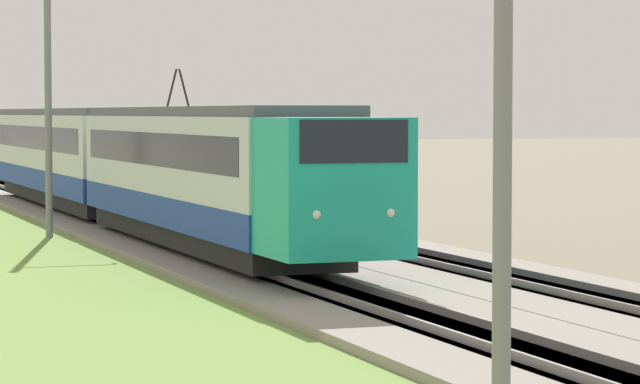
{
  "coord_description": "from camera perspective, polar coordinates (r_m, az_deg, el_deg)",
  "views": [
    {
      "loc": [
        -7.77,
        10.7,
        3.95
      ],
      "look_at": [
        22.04,
        0.0,
        2.28
      ],
      "focal_mm": 85.0,
      "sensor_mm": 36.0,
      "label": 1
    }
  ],
  "objects": [
    {
      "name": "ballast_main",
      "position": [
        58.87,
        -9.23,
        -0.73
      ],
      "size": [
        240.0,
        4.4,
        0.3
      ],
      "color": "gray",
      "rests_on": "ground"
    },
    {
      "name": "ballast_adjacent",
      "position": [
        59.84,
        -5.05,
        -0.64
      ],
      "size": [
        240.0,
        4.4,
        0.3
      ],
      "color": "gray",
      "rests_on": "ground"
    },
    {
      "name": "track_main",
      "position": [
        58.87,
        -9.23,
        -0.72
      ],
      "size": [
        240.0,
        1.57,
        0.45
      ],
      "color": "#4C4238",
      "rests_on": "ground"
    },
    {
      "name": "track_adjacent",
      "position": [
        59.84,
        -5.05,
        -0.63
      ],
      "size": [
        240.0,
        1.57,
        0.45
      ],
      "color": "#4C4238",
      "rests_on": "ground"
    },
    {
      "name": "passenger_train",
      "position": [
        49.68,
        -7.3,
        1.25
      ],
      "size": [
        40.82,
        2.87,
        5.19
      ],
      "rotation": [
        0.0,
        0.0,
        3.14
      ],
      "color": "#19A88E",
      "rests_on": "ground"
    },
    {
      "name": "catenary_mast_near",
      "position": [
        17.52,
        7.08,
        4.56
      ],
      "size": [
        0.22,
        2.56,
        8.57
      ],
      "color": "slate",
      "rests_on": "ground"
    },
    {
      "name": "catenary_mast_mid",
      "position": [
        47.2,
        -10.13,
        3.81
      ],
      "size": [
        0.22,
        2.56,
        9.0
      ],
      "color": "slate",
      "rests_on": "ground"
    }
  ]
}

